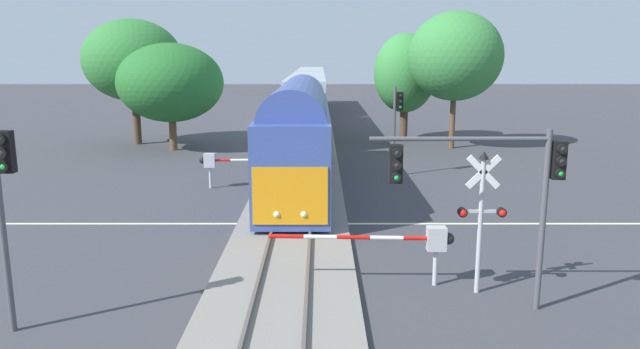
{
  "coord_description": "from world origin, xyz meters",
  "views": [
    {
      "loc": [
        1.09,
        -23.12,
        6.8
      ],
      "look_at": [
        1.02,
        0.21,
        2.0
      ],
      "focal_mm": 33.22,
      "sensor_mm": 36.0,
      "label": 1
    }
  ],
  "objects_px": {
    "crossing_gate_near": "(419,240)",
    "traffic_signal_near_left": "(6,191)",
    "oak_far_right": "(457,56)",
    "commuter_train": "(309,102)",
    "oak_behind_train": "(172,83)",
    "elm_centre_background": "(407,73)",
    "crossing_signal_mast": "(483,208)",
    "crossing_gate_far": "(225,161)",
    "traffic_signal_near_right": "(495,176)",
    "traffic_signal_far_side": "(399,117)",
    "pine_left_background": "(135,61)"
  },
  "relations": [
    {
      "from": "oak_far_right",
      "to": "elm_centre_background",
      "type": "distance_m",
      "value": 5.08
    },
    {
      "from": "oak_behind_train",
      "to": "elm_centre_background",
      "type": "bearing_deg",
      "value": 15.9
    },
    {
      "from": "traffic_signal_near_right",
      "to": "oak_behind_train",
      "type": "relative_size",
      "value": 0.67
    },
    {
      "from": "crossing_gate_near",
      "to": "oak_far_right",
      "type": "distance_m",
      "value": 27.37
    },
    {
      "from": "crossing_gate_near",
      "to": "elm_centre_background",
      "type": "relative_size",
      "value": 0.66
    },
    {
      "from": "crossing_gate_near",
      "to": "traffic_signal_near_right",
      "type": "relative_size",
      "value": 1.09
    },
    {
      "from": "crossing_gate_near",
      "to": "traffic_signal_near_left",
      "type": "bearing_deg",
      "value": -163.91
    },
    {
      "from": "commuter_train",
      "to": "traffic_signal_far_side",
      "type": "distance_m",
      "value": 18.11
    },
    {
      "from": "oak_behind_train",
      "to": "traffic_signal_near_left",
      "type": "bearing_deg",
      "value": -84.03
    },
    {
      "from": "crossing_signal_mast",
      "to": "traffic_signal_near_right",
      "type": "relative_size",
      "value": 0.82
    },
    {
      "from": "crossing_gate_far",
      "to": "oak_behind_train",
      "type": "height_order",
      "value": "oak_behind_train"
    },
    {
      "from": "oak_far_right",
      "to": "pine_left_background",
      "type": "height_order",
      "value": "oak_far_right"
    },
    {
      "from": "commuter_train",
      "to": "oak_behind_train",
      "type": "bearing_deg",
      "value": -138.8
    },
    {
      "from": "oak_far_right",
      "to": "oak_behind_train",
      "type": "bearing_deg",
      "value": -177.28
    },
    {
      "from": "traffic_signal_near_right",
      "to": "oak_far_right",
      "type": "xyz_separation_m",
      "value": [
        5.1,
        27.73,
        2.88
      ]
    },
    {
      "from": "commuter_train",
      "to": "crossing_gate_far",
      "type": "relative_size",
      "value": 10.51
    },
    {
      "from": "crossing_signal_mast",
      "to": "commuter_train",
      "type": "bearing_deg",
      "value": 99.45
    },
    {
      "from": "commuter_train",
      "to": "traffic_signal_far_side",
      "type": "relative_size",
      "value": 12.39
    },
    {
      "from": "traffic_signal_far_side",
      "to": "pine_left_background",
      "type": "bearing_deg",
      "value": 146.55
    },
    {
      "from": "crossing_gate_near",
      "to": "oak_behind_train",
      "type": "height_order",
      "value": "oak_behind_train"
    },
    {
      "from": "traffic_signal_near_right",
      "to": "traffic_signal_near_left",
      "type": "xyz_separation_m",
      "value": [
        -11.99,
        -1.29,
        -0.12
      ]
    },
    {
      "from": "commuter_train",
      "to": "oak_far_right",
      "type": "xyz_separation_m",
      "value": [
        10.68,
        -7.24,
        3.83
      ]
    },
    {
      "from": "traffic_signal_near_left",
      "to": "traffic_signal_far_side",
      "type": "bearing_deg",
      "value": 58.16
    },
    {
      "from": "crossing_gate_far",
      "to": "traffic_signal_near_left",
      "type": "distance_m",
      "value": 16.28
    },
    {
      "from": "pine_left_background",
      "to": "crossing_signal_mast",
      "type": "bearing_deg",
      "value": -57.17
    },
    {
      "from": "traffic_signal_near_right",
      "to": "pine_left_background",
      "type": "xyz_separation_m",
      "value": [
        -18.35,
        29.66,
        2.56
      ]
    },
    {
      "from": "traffic_signal_near_right",
      "to": "traffic_signal_near_left",
      "type": "bearing_deg",
      "value": -173.88
    },
    {
      "from": "crossing_gate_near",
      "to": "traffic_signal_far_side",
      "type": "bearing_deg",
      "value": 84.98
    },
    {
      "from": "traffic_signal_near_right",
      "to": "oak_behind_train",
      "type": "bearing_deg",
      "value": 119.14
    },
    {
      "from": "crossing_gate_near",
      "to": "crossing_gate_far",
      "type": "bearing_deg",
      "value": 121.13
    },
    {
      "from": "crossing_gate_near",
      "to": "oak_behind_train",
      "type": "relative_size",
      "value": 0.73
    },
    {
      "from": "traffic_signal_far_side",
      "to": "traffic_signal_near_left",
      "type": "height_order",
      "value": "traffic_signal_near_left"
    },
    {
      "from": "traffic_signal_far_side",
      "to": "pine_left_background",
      "type": "xyz_separation_m",
      "value": [
        -18.13,
        11.98,
        2.89
      ]
    },
    {
      "from": "traffic_signal_near_left",
      "to": "oak_far_right",
      "type": "bearing_deg",
      "value": 59.49
    },
    {
      "from": "crossing_signal_mast",
      "to": "oak_far_right",
      "type": "xyz_separation_m",
      "value": [
        5.04,
        26.6,
        4.04
      ]
    },
    {
      "from": "traffic_signal_near_left",
      "to": "elm_centre_background",
      "type": "xyz_separation_m",
      "value": [
        14.14,
        32.93,
        1.68
      ]
    },
    {
      "from": "oak_far_right",
      "to": "traffic_signal_near_right",
      "type": "bearing_deg",
      "value": -100.43
    },
    {
      "from": "crossing_gate_far",
      "to": "oak_far_right",
      "type": "distance_m",
      "value": 20.23
    },
    {
      "from": "traffic_signal_near_left",
      "to": "oak_far_right",
      "type": "xyz_separation_m",
      "value": [
        17.1,
        29.01,
        3.0
      ]
    },
    {
      "from": "oak_far_right",
      "to": "pine_left_background",
      "type": "bearing_deg",
      "value": 175.29
    },
    {
      "from": "elm_centre_background",
      "to": "commuter_train",
      "type": "bearing_deg",
      "value": 156.68
    },
    {
      "from": "elm_centre_background",
      "to": "pine_left_background",
      "type": "distance_m",
      "value": 20.61
    },
    {
      "from": "oak_behind_train",
      "to": "elm_centre_background",
      "type": "xyz_separation_m",
      "value": [
        17.07,
        4.86,
        0.49
      ]
    },
    {
      "from": "traffic_signal_far_side",
      "to": "traffic_signal_near_right",
      "type": "xyz_separation_m",
      "value": [
        0.22,
        -17.68,
        0.33
      ]
    },
    {
      "from": "oak_behind_train",
      "to": "elm_centre_background",
      "type": "height_order",
      "value": "elm_centre_background"
    },
    {
      "from": "crossing_gate_far",
      "to": "elm_centre_background",
      "type": "relative_size",
      "value": 0.71
    },
    {
      "from": "pine_left_background",
      "to": "oak_far_right",
      "type": "bearing_deg",
      "value": -4.71
    },
    {
      "from": "crossing_gate_far",
      "to": "pine_left_background",
      "type": "relative_size",
      "value": 0.64
    },
    {
      "from": "crossing_gate_near",
      "to": "pine_left_background",
      "type": "distance_m",
      "value": 32.93
    },
    {
      "from": "crossing_gate_far",
      "to": "oak_behind_train",
      "type": "distance_m",
      "value": 13.74
    }
  ]
}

